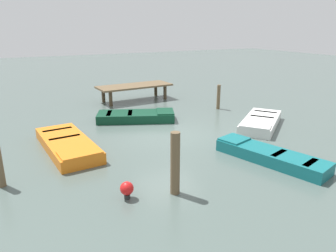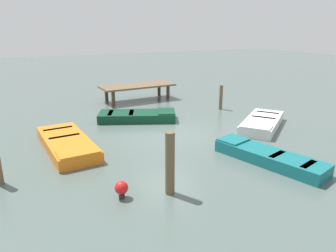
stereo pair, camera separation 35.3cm
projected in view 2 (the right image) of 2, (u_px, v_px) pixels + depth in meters
The scene contains 9 objects.
ground_plane at pixel (168, 134), 13.31m from camera, with size 80.00×80.00×0.00m, color #4C5B56.
dock_segment at pixel (138, 87), 19.05m from camera, with size 4.52×1.98×0.95m.
rowboat_white at pixel (262, 123), 14.09m from camera, with size 3.61×3.21×0.46m.
rowboat_dark_green at pixel (138, 116), 15.17m from camera, with size 3.84×2.65×0.46m.
rowboat_orange at pixel (67, 143), 11.62m from camera, with size 1.79×4.08×0.46m.
rowboat_teal at pixel (268, 156), 10.46m from camera, with size 2.04×3.88×0.46m.
mooring_piling_far_left at pixel (221, 97), 17.06m from camera, with size 0.18×0.18×1.33m, color brown.
mooring_piling_far_right at pixel (170, 164), 8.33m from camera, with size 0.25×0.25×1.75m, color brown.
marker_buoy at pixel (121, 188), 8.27m from camera, with size 0.36×0.36×0.48m.
Camera 2 is at (-5.43, -11.35, 4.34)m, focal length 33.83 mm.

